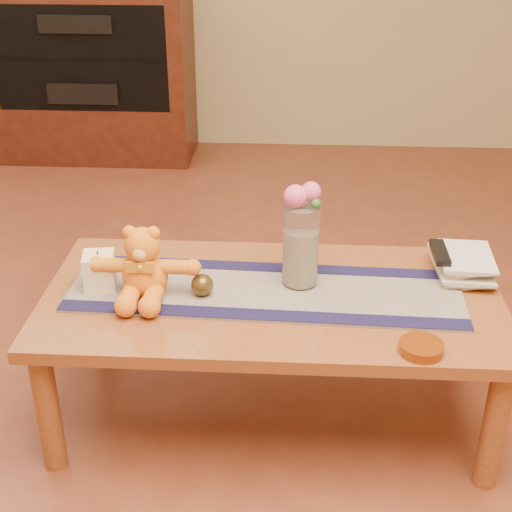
# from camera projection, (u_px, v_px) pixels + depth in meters

# --- Properties ---
(floor) EXTENTS (5.50, 5.50, 0.00)m
(floor) POSITION_uv_depth(u_px,v_px,m) (271.00, 410.00, 2.41)
(floor) COLOR maroon
(floor) RESTS_ON ground
(coffee_table_top) EXTENTS (1.40, 0.70, 0.04)m
(coffee_table_top) POSITION_uv_depth(u_px,v_px,m) (272.00, 300.00, 2.21)
(coffee_table_top) COLOR brown
(coffee_table_top) RESTS_ON floor
(table_leg_fl) EXTENTS (0.07, 0.07, 0.41)m
(table_leg_fl) POSITION_uv_depth(u_px,v_px,m) (48.00, 411.00, 2.09)
(table_leg_fl) COLOR brown
(table_leg_fl) RESTS_ON floor
(table_leg_fr) EXTENTS (0.07, 0.07, 0.41)m
(table_leg_fr) POSITION_uv_depth(u_px,v_px,m) (494.00, 428.00, 2.03)
(table_leg_fr) COLOR brown
(table_leg_fr) RESTS_ON floor
(table_leg_bl) EXTENTS (0.07, 0.07, 0.41)m
(table_leg_bl) POSITION_uv_depth(u_px,v_px,m) (98.00, 306.00, 2.60)
(table_leg_bl) COLOR brown
(table_leg_bl) RESTS_ON floor
(table_leg_br) EXTENTS (0.07, 0.07, 0.41)m
(table_leg_br) POSITION_uv_depth(u_px,v_px,m) (456.00, 317.00, 2.54)
(table_leg_br) COLOR brown
(table_leg_br) RESTS_ON floor
(persian_runner) EXTENTS (1.21, 0.39, 0.01)m
(persian_runner) POSITION_uv_depth(u_px,v_px,m) (265.00, 291.00, 2.21)
(persian_runner) COLOR #201B4D
(persian_runner) RESTS_ON coffee_table_top
(runner_border_near) EXTENTS (1.20, 0.10, 0.00)m
(runner_border_near) POSITION_uv_depth(u_px,v_px,m) (261.00, 315.00, 2.08)
(runner_border_near) COLOR #151238
(runner_border_near) RESTS_ON persian_runner
(runner_border_far) EXTENTS (1.20, 0.10, 0.00)m
(runner_border_far) POSITION_uv_depth(u_px,v_px,m) (269.00, 267.00, 2.34)
(runner_border_far) COLOR #151238
(runner_border_far) RESTS_ON persian_runner
(teddy_bear) EXTENTS (0.32, 0.26, 0.21)m
(teddy_bear) POSITION_uv_depth(u_px,v_px,m) (144.00, 262.00, 2.14)
(teddy_bear) COLOR orange
(teddy_bear) RESTS_ON persian_runner
(pillar_candle) EXTENTS (0.11, 0.11, 0.11)m
(pillar_candle) POSITION_uv_depth(u_px,v_px,m) (100.00, 271.00, 2.20)
(pillar_candle) COLOR #FFE9BB
(pillar_candle) RESTS_ON persian_runner
(candle_wick) EXTENTS (0.00, 0.00, 0.01)m
(candle_wick) POSITION_uv_depth(u_px,v_px,m) (98.00, 253.00, 2.17)
(candle_wick) COLOR black
(candle_wick) RESTS_ON pillar_candle
(glass_vase) EXTENTS (0.11, 0.11, 0.26)m
(glass_vase) POSITION_uv_depth(u_px,v_px,m) (301.00, 245.00, 2.19)
(glass_vase) COLOR silver
(glass_vase) RESTS_ON persian_runner
(potpourri_fill) EXTENTS (0.09, 0.09, 0.18)m
(potpourri_fill) POSITION_uv_depth(u_px,v_px,m) (300.00, 257.00, 2.21)
(potpourri_fill) COLOR beige
(potpourri_fill) RESTS_ON glass_vase
(rose_left) EXTENTS (0.07, 0.07, 0.07)m
(rose_left) POSITION_uv_depth(u_px,v_px,m) (296.00, 196.00, 2.10)
(rose_left) COLOR #EB538D
(rose_left) RESTS_ON glass_vase
(rose_right) EXTENTS (0.06, 0.06, 0.06)m
(rose_right) POSITION_uv_depth(u_px,v_px,m) (311.00, 192.00, 2.11)
(rose_right) COLOR #EB538D
(rose_right) RESTS_ON glass_vase
(blue_flower_back) EXTENTS (0.04, 0.04, 0.04)m
(blue_flower_back) POSITION_uv_depth(u_px,v_px,m) (306.00, 193.00, 2.15)
(blue_flower_back) COLOR #4D59A7
(blue_flower_back) RESTS_ON glass_vase
(blue_flower_side) EXTENTS (0.04, 0.04, 0.04)m
(blue_flower_side) POSITION_uv_depth(u_px,v_px,m) (292.00, 197.00, 2.14)
(blue_flower_side) COLOR #4D59A7
(blue_flower_side) RESTS_ON glass_vase
(leaf_sprig) EXTENTS (0.03, 0.03, 0.03)m
(leaf_sprig) POSITION_uv_depth(u_px,v_px,m) (316.00, 204.00, 2.10)
(leaf_sprig) COLOR #33662D
(leaf_sprig) RESTS_ON glass_vase
(bronze_ball) EXTENTS (0.09, 0.09, 0.07)m
(bronze_ball) POSITION_uv_depth(u_px,v_px,m) (202.00, 285.00, 2.17)
(bronze_ball) COLOR #503E1A
(bronze_ball) RESTS_ON persian_runner
(book_bottom) EXTENTS (0.18, 0.23, 0.02)m
(book_bottom) POSITION_uv_depth(u_px,v_px,m) (437.00, 272.00, 2.31)
(book_bottom) COLOR beige
(book_bottom) RESTS_ON coffee_table_top
(book_lower) EXTENTS (0.18, 0.24, 0.02)m
(book_lower) POSITION_uv_depth(u_px,v_px,m) (439.00, 267.00, 2.29)
(book_lower) COLOR beige
(book_lower) RESTS_ON book_bottom
(book_upper) EXTENTS (0.19, 0.24, 0.02)m
(book_upper) POSITION_uv_depth(u_px,v_px,m) (436.00, 261.00, 2.29)
(book_upper) COLOR beige
(book_upper) RESTS_ON book_lower
(book_top) EXTENTS (0.18, 0.23, 0.02)m
(book_top) POSITION_uv_depth(u_px,v_px,m) (440.00, 256.00, 2.28)
(book_top) COLOR beige
(book_top) RESTS_ON book_upper
(tv_remote) EXTENTS (0.05, 0.16, 0.02)m
(tv_remote) POSITION_uv_depth(u_px,v_px,m) (440.00, 252.00, 2.26)
(tv_remote) COLOR black
(tv_remote) RESTS_ON book_top
(amber_dish) EXTENTS (0.14, 0.14, 0.03)m
(amber_dish) POSITION_uv_depth(u_px,v_px,m) (421.00, 348.00, 1.92)
(amber_dish) COLOR #BF5914
(amber_dish) RESTS_ON coffee_table_top
(media_cabinet) EXTENTS (1.20, 0.50, 1.10)m
(media_cabinet) POSITION_uv_depth(u_px,v_px,m) (93.00, 69.00, 4.41)
(media_cabinet) COLOR black
(media_cabinet) RESTS_ON floor
(cabinet_cavity) EXTENTS (1.02, 0.03, 0.61)m
(cabinet_cavity) POSITION_uv_depth(u_px,v_px,m) (80.00, 59.00, 4.15)
(cabinet_cavity) COLOR black
(cabinet_cavity) RESTS_ON media_cabinet
(cabinet_shelf) EXTENTS (1.02, 0.20, 0.02)m
(cabinet_shelf) POSITION_uv_depth(u_px,v_px,m) (84.00, 56.00, 4.23)
(cabinet_shelf) COLOR black
(cabinet_shelf) RESTS_ON media_cabinet
(stereo_upper) EXTENTS (0.42, 0.28, 0.10)m
(stereo_upper) POSITION_uv_depth(u_px,v_px,m) (81.00, 20.00, 4.15)
(stereo_upper) COLOR black
(stereo_upper) RESTS_ON media_cabinet
(stereo_lower) EXTENTS (0.42, 0.28, 0.12)m
(stereo_lower) POSITION_uv_depth(u_px,v_px,m) (89.00, 88.00, 4.34)
(stereo_lower) COLOR black
(stereo_lower) RESTS_ON media_cabinet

